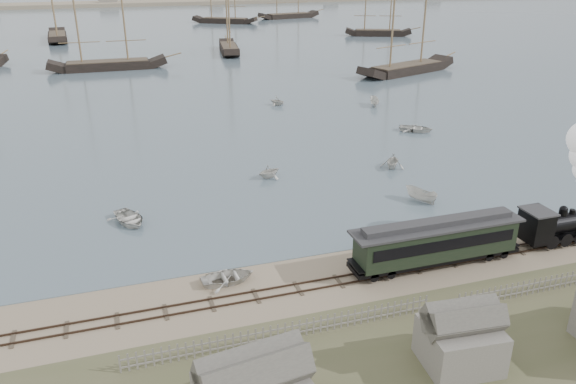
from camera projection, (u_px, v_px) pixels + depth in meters
name	position (u px, v px, depth m)	size (l,w,h in m)	color
ground	(341.00, 266.00, 41.42)	(600.00, 600.00, 0.00)	tan
harbor_water	(146.00, 23.00, 190.47)	(600.00, 336.00, 0.06)	#485967
rail_track	(352.00, 279.00, 39.65)	(120.00, 1.80, 0.16)	#37281E
picket_fence_west	(286.00, 339.00, 33.43)	(19.00, 0.10, 1.20)	slate
picket_fence_east	(552.00, 290.00, 38.38)	(15.00, 0.10, 1.20)	slate
shed_mid	(457.00, 364.00, 31.46)	(4.00, 3.50, 3.60)	slate
far_spit	(131.00, 5.00, 260.63)	(500.00, 20.00, 1.80)	tan
passenger_coach	(436.00, 240.00, 40.74)	(13.16, 2.54, 3.20)	black
beached_dinghy	(228.00, 277.00, 39.18)	(3.80, 2.71, 0.79)	beige
rowboat_0	(129.00, 218.00, 47.72)	(4.18, 2.99, 0.87)	beige
rowboat_1	(269.00, 171.00, 57.42)	(2.67, 2.31, 1.41)	beige
rowboat_2	(421.00, 195.00, 51.86)	(3.24, 1.22, 1.25)	beige
rowboat_3	(416.00, 128.00, 72.68)	(4.29, 3.06, 0.89)	beige
rowboat_4	(393.00, 161.00, 60.12)	(2.96, 2.56, 1.56)	beige
rowboat_5	(374.00, 102.00, 85.12)	(3.33, 1.25, 1.28)	beige
rowboat_7	(277.00, 101.00, 85.46)	(2.63, 2.27, 1.38)	beige
schooner_2	(102.00, 18.00, 108.95)	(23.00, 5.31, 20.00)	black
schooner_3	(227.00, 8.00, 128.69)	(18.35, 4.24, 20.00)	black
schooner_4	(411.00, 20.00, 105.49)	(23.16, 5.34, 20.00)	black
schooner_7	(52.00, 1.00, 148.16)	(22.30, 5.15, 20.00)	black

